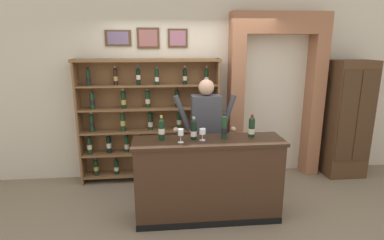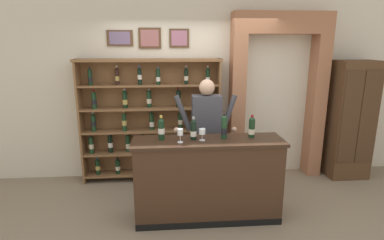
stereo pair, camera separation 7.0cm
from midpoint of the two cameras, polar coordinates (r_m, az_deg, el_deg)
name	(u,v)px [view 1 (the left image)]	position (r m, az deg, el deg)	size (l,w,h in m)	color
ground_plane	(199,218)	(4.10, 0.89, -17.68)	(14.00, 14.00, 0.02)	#7A6B56
back_wall	(189,69)	(4.98, -1.01, 9.48)	(12.00, 0.19, 3.50)	beige
wine_shelf	(150,119)	(4.86, -8.28, 0.23)	(2.19, 0.31, 1.93)	brown
archway_doorway	(274,87)	(5.17, 14.61, 5.99)	(1.52, 0.45, 2.61)	#9E6647
side_cabinet	(348,120)	(5.55, 26.67, 0.06)	(0.62, 0.43, 1.90)	#4C331E
tasting_counter	(208,179)	(3.86, 2.46, -10.97)	(1.82, 0.51, 1.03)	#382316
shopkeeper	(206,126)	(4.25, 2.11, -1.09)	(0.88, 0.22, 1.68)	#2D3347
tasting_bottle_riserva	(162,129)	(3.66, -6.22, -1.65)	(0.08, 0.08, 0.30)	black
tasting_bottle_chianti	(194,129)	(3.65, -0.23, -1.76)	(0.07, 0.07, 0.28)	black
tasting_bottle_vin_santo	(224,127)	(3.70, 5.48, -1.25)	(0.07, 0.07, 0.31)	#19381E
tasting_bottle_brunello	(252,127)	(3.82, 10.50, -1.26)	(0.08, 0.08, 0.28)	black
wine_glass_left	(181,133)	(3.55, -2.68, -2.42)	(0.07, 0.07, 0.16)	silver
wine_glass_center	(202,132)	(3.62, 1.41, -2.28)	(0.08, 0.08, 0.14)	silver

